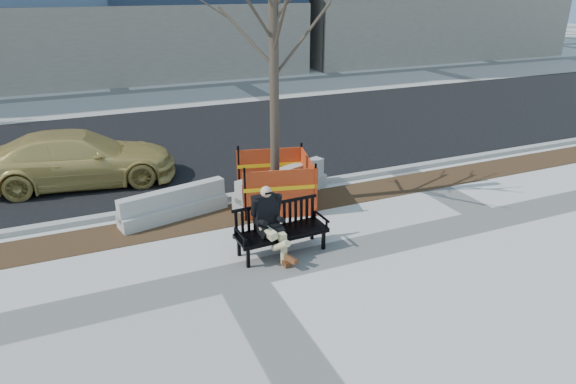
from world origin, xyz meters
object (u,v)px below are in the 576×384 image
(sedan, at_px, (83,183))
(jersey_barrier_left, at_px, (175,218))
(jersey_barrier_right, at_px, (282,198))
(bench, at_px, (282,252))
(tree_fence, at_px, (275,204))
(seated_man, at_px, (269,254))

(sedan, distance_m, jersey_barrier_left, 3.68)
(jersey_barrier_right, bearing_deg, jersey_barrier_left, 162.14)
(bench, xyz_separation_m, tree_fence, (0.79, 2.29, 0.00))
(sedan, bearing_deg, jersey_barrier_left, -142.60)
(jersey_barrier_right, bearing_deg, tree_fence, -154.47)
(seated_man, height_order, tree_fence, tree_fence)
(sedan, relative_size, jersey_barrier_right, 1.81)
(seated_man, bearing_deg, tree_fence, 62.60)
(bench, relative_size, seated_man, 1.33)
(seated_man, height_order, jersey_barrier_left, seated_man)
(seated_man, relative_size, sedan, 0.29)
(tree_fence, bearing_deg, jersey_barrier_right, 44.90)
(sedan, bearing_deg, seated_man, -142.88)
(bench, relative_size, sedan, 0.38)
(seated_man, distance_m, tree_fence, 2.48)
(seated_man, relative_size, tree_fence, 0.22)
(sedan, height_order, jersey_barrier_left, sedan)
(seated_man, xyz_separation_m, tree_fence, (1.05, 2.24, 0.00))
(bench, bearing_deg, tree_fence, 68.60)
(seated_man, bearing_deg, jersey_barrier_left, 117.23)
(jersey_barrier_left, distance_m, jersey_barrier_right, 2.76)
(tree_fence, relative_size, jersey_barrier_left, 2.54)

